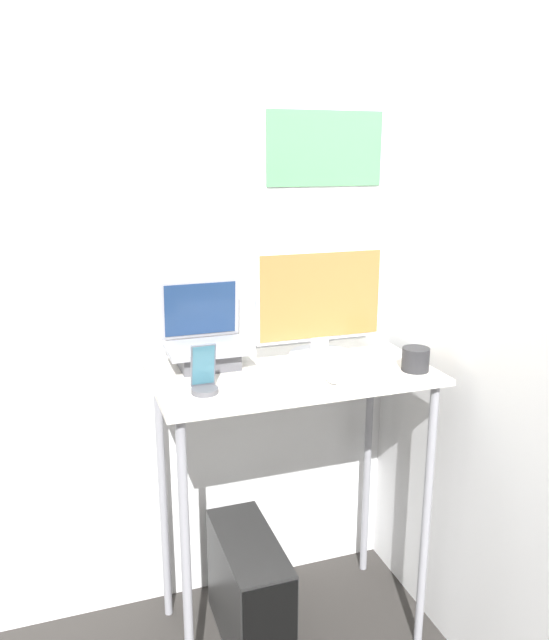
{
  "coord_description": "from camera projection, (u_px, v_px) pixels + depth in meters",
  "views": [
    {
      "loc": [
        -0.7,
        -1.61,
        1.74
      ],
      "look_at": [
        -0.06,
        0.27,
        1.22
      ],
      "focal_mm": 35.0,
      "sensor_mm": 36.0,
      "label": 1
    }
  ],
  "objects": [
    {
      "name": "wall_back",
      "position": [
        260.0,
        275.0,
        2.37
      ],
      "size": [
        6.0,
        0.06,
        2.6
      ],
      "color": "silver",
      "rests_on": "ground_plane"
    },
    {
      "name": "wall_side_right",
      "position": [
        485.0,
        299.0,
        1.98
      ],
      "size": [
        0.05,
        6.0,
        2.6
      ],
      "color": "silver",
      "rests_on": "ground_plane"
    },
    {
      "name": "desk",
      "position": [
        291.0,
        410.0,
        2.15
      ],
      "size": [
        0.94,
        0.54,
        1.04
      ],
      "color": "beige",
      "rests_on": "ground_plane"
    },
    {
      "name": "laptop",
      "position": [
        207.0,
        345.0,
        2.14
      ],
      "size": [
        0.28,
        0.23,
        0.28
      ],
      "color": "#4C4C51",
      "rests_on": "desk"
    },
    {
      "name": "monitor",
      "position": [
        320.0,
        311.0,
        2.19
      ],
      "size": [
        0.47,
        0.21,
        0.39
      ],
      "color": "silver",
      "rests_on": "desk"
    },
    {
      "name": "keyboard",
      "position": [
        277.0,
        388.0,
        1.92
      ],
      "size": [
        0.27,
        0.13,
        0.02
      ],
      "color": "silver",
      "rests_on": "desk"
    },
    {
      "name": "mouse",
      "position": [
        333.0,
        379.0,
        1.99
      ],
      "size": [
        0.04,
        0.06,
        0.03
      ],
      "color": "white",
      "rests_on": "desk"
    },
    {
      "name": "cell_phone",
      "position": [
        204.0,
        378.0,
        1.9
      ],
      "size": [
        0.08,
        0.08,
        0.16
      ],
      "color": "#4C4C51",
      "rests_on": "desk"
    },
    {
      "name": "computer_tower",
      "position": [
        249.0,
        592.0,
        2.26
      ],
      "size": [
        0.2,
        0.49,
        0.42
      ],
      "color": "black",
      "rests_on": "ground_plane"
    },
    {
      "name": "mug",
      "position": [
        416.0,
        359.0,
        2.1
      ],
      "size": [
        0.09,
        0.09,
        0.08
      ],
      "color": "#262628",
      "rests_on": "desk"
    }
  ]
}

